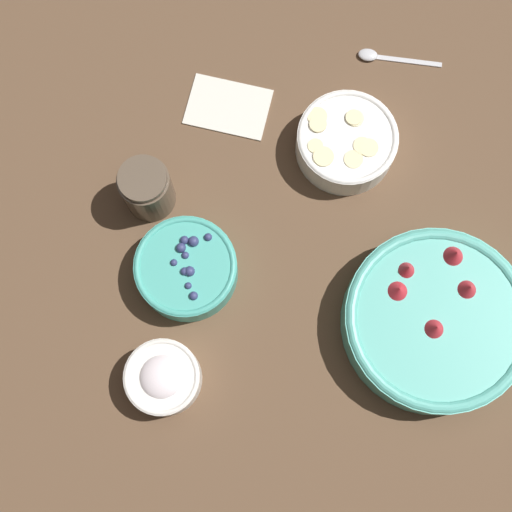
{
  "coord_description": "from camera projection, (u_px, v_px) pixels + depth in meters",
  "views": [
    {
      "loc": [
        0.12,
        0.27,
        1.06
      ],
      "look_at": [
        0.06,
        0.03,
        0.04
      ],
      "focal_mm": 50.0,
      "sensor_mm": 36.0,
      "label": 1
    }
  ],
  "objects": [
    {
      "name": "bowl_strawberries",
      "position": [
        435.0,
        320.0,
        1.03
      ],
      "size": [
        0.27,
        0.27,
        0.08
      ],
      "color": "#56B7A8",
      "rests_on": "ground_plane"
    },
    {
      "name": "spoon",
      "position": [
        383.0,
        57.0,
        1.17
      ],
      "size": [
        0.13,
        0.07,
        0.01
      ],
      "color": "silver",
      "rests_on": "ground_plane"
    },
    {
      "name": "bowl_bananas",
      "position": [
        346.0,
        142.0,
        1.1
      ],
      "size": [
        0.16,
        0.16,
        0.06
      ],
      "color": "white",
      "rests_on": "ground_plane"
    },
    {
      "name": "ground_plane",
      "position": [
        286.0,
        234.0,
        1.1
      ],
      "size": [
        4.0,
        4.0,
        0.0
      ],
      "primitive_type": "plane",
      "color": "brown"
    },
    {
      "name": "bowl_blueberries",
      "position": [
        186.0,
        269.0,
        1.05
      ],
      "size": [
        0.15,
        0.15,
        0.06
      ],
      "color": "#47AD9E",
      "rests_on": "ground_plane"
    },
    {
      "name": "napkin",
      "position": [
        228.0,
        106.0,
        1.15
      ],
      "size": [
        0.16,
        0.14,
        0.01
      ],
      "color": "silver",
      "rests_on": "ground_plane"
    },
    {
      "name": "bowl_cream",
      "position": [
        163.0,
        378.0,
        1.02
      ],
      "size": [
        0.11,
        0.11,
        0.06
      ],
      "color": "white",
      "rests_on": "ground_plane"
    },
    {
      "name": "jar_chocolate",
      "position": [
        147.0,
        189.0,
        1.07
      ],
      "size": [
        0.08,
        0.08,
        0.1
      ],
      "color": "brown",
      "rests_on": "ground_plane"
    }
  ]
}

